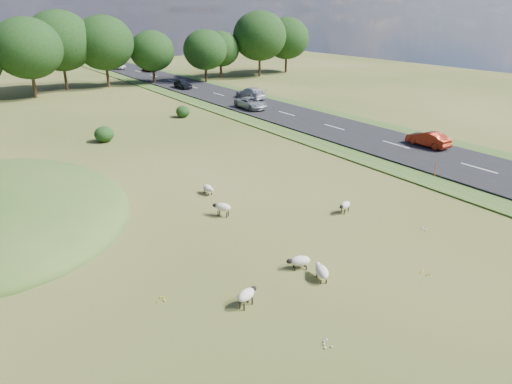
# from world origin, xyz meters

# --- Properties ---
(ground) EXTENTS (160.00, 160.00, 0.00)m
(ground) POSITION_xyz_m (0.00, 20.00, 0.00)
(ground) COLOR #3B4A17
(ground) RESTS_ON ground
(road) EXTENTS (8.00, 150.00, 0.25)m
(road) POSITION_xyz_m (20.00, 30.00, 0.12)
(road) COLOR black
(road) RESTS_ON ground
(treeline) EXTENTS (96.28, 14.66, 11.70)m
(treeline) POSITION_xyz_m (-1.06, 55.44, 6.57)
(treeline) COLOR black
(treeline) RESTS_ON ground
(shrubs) EXTENTS (27.43, 7.21, 1.47)m
(shrubs) POSITION_xyz_m (-2.50, 27.67, 0.69)
(shrubs) COLOR black
(shrubs) RESTS_ON ground
(marker_post) EXTENTS (0.06, 0.06, 1.20)m
(marker_post) POSITION_xyz_m (15.93, 0.98, 0.60)
(marker_post) COLOR #D8590C
(marker_post) RESTS_ON ground
(sheep_0) EXTENTS (0.98, 1.18, 0.86)m
(sheep_0) POSITION_xyz_m (-0.46, 3.95, 0.60)
(sheep_0) COLOR beige
(sheep_0) RESTS_ON ground
(sheep_1) EXTENTS (1.08, 0.67, 0.75)m
(sheep_1) POSITION_xyz_m (5.92, 0.16, 0.52)
(sheep_1) COLOR beige
(sheep_1) RESTS_ON ground
(sheep_2) EXTENTS (1.16, 0.74, 0.81)m
(sheep_2) POSITION_xyz_m (-4.17, -4.35, 0.56)
(sheep_2) COLOR beige
(sheep_2) RESTS_ON ground
(sheep_3) EXTENTS (0.54, 1.14, 0.66)m
(sheep_3) POSITION_xyz_m (0.52, 7.55, 0.41)
(sheep_3) COLOR beige
(sheep_3) RESTS_ON ground
(sheep_4) EXTENTS (0.88, 1.27, 0.70)m
(sheep_4) POSITION_xyz_m (-0.23, -4.60, 0.44)
(sheep_4) COLOR beige
(sheep_4) RESTS_ON ground
(sheep_5) EXTENTS (1.22, 0.86, 0.68)m
(sheep_5) POSITION_xyz_m (-0.46, -3.29, 0.43)
(sheep_5) COLOR beige
(sheep_5) RESTS_ON ground
(car_0) EXTENTS (1.63, 4.04, 1.38)m
(car_0) POSITION_xyz_m (18.10, 47.71, 0.94)
(car_0) COLOR black
(car_0) RESTS_ON road
(car_1) EXTENTS (1.81, 4.46, 1.30)m
(car_1) POSITION_xyz_m (21.90, 70.69, 0.90)
(car_1) COLOR maroon
(car_1) RESTS_ON road
(car_2) EXTENTS (2.15, 4.66, 1.30)m
(car_2) POSITION_xyz_m (18.10, 78.11, 0.90)
(car_2) COLOR silver
(car_2) RESTS_ON road
(car_4) EXTENTS (1.39, 3.97, 1.31)m
(car_4) POSITION_xyz_m (21.90, 6.06, 0.90)
(car_4) COLOR maroon
(car_4) RESTS_ON road
(car_5) EXTENTS (2.24, 4.87, 1.35)m
(car_5) POSITION_xyz_m (18.10, 28.77, 0.93)
(car_5) COLOR #9B9CA2
(car_5) RESTS_ON road
(car_6) EXTENTS (2.14, 5.25, 1.52)m
(car_6) POSITION_xyz_m (21.90, 34.47, 1.01)
(car_6) COLOR #B2B4BA
(car_6) RESTS_ON road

